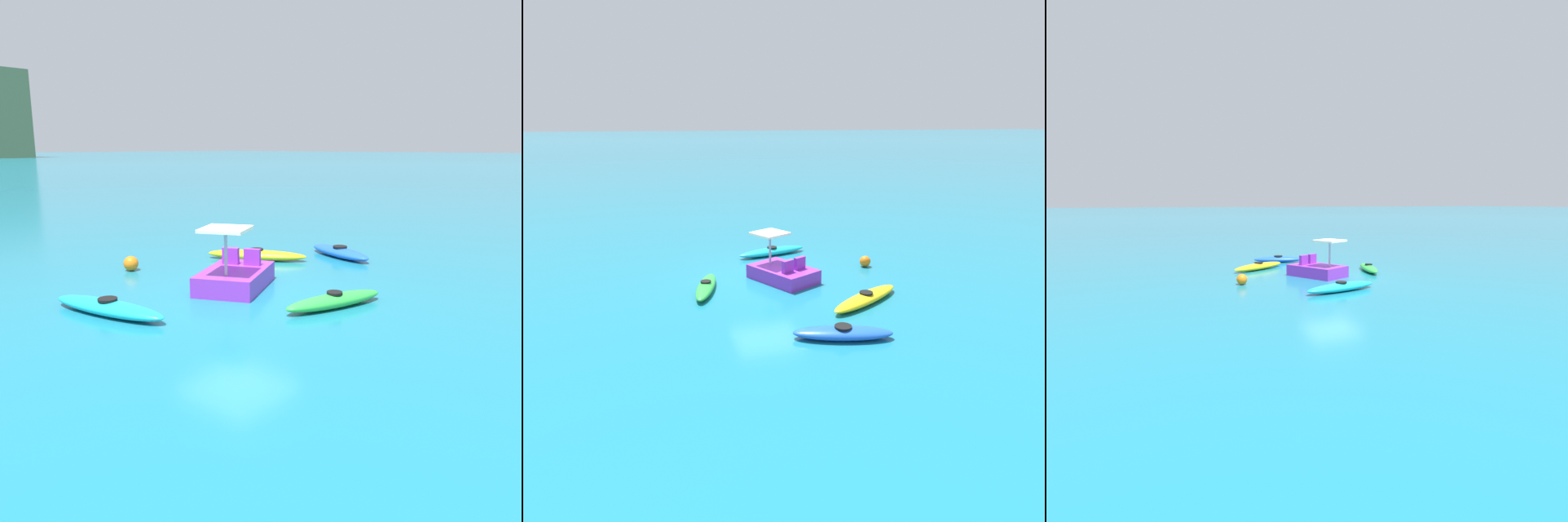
{
  "view_description": "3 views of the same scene",
  "coord_description": "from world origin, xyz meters",
  "views": [
    {
      "loc": [
        -8.89,
        -8.56,
        3.58
      ],
      "look_at": [
        2.59,
        1.53,
        0.21
      ],
      "focal_mm": 35.93,
      "sensor_mm": 36.0,
      "label": 1
    },
    {
      "loc": [
        15.92,
        -4.32,
        5.55
      ],
      "look_at": [
        0.63,
        0.5,
        0.79
      ],
      "focal_mm": 32.29,
      "sensor_mm": 36.0,
      "label": 2
    },
    {
      "loc": [
        -17.1,
        8.49,
        3.29
      ],
      "look_at": [
        1.64,
        0.51,
        0.54
      ],
      "focal_mm": 29.87,
      "sensor_mm": 36.0,
      "label": 3
    }
  ],
  "objects": [
    {
      "name": "kayak_cyan",
      "position": [
        -2.95,
        1.08,
        0.16
      ],
      "size": [
        1.27,
        3.16,
        0.37
      ],
      "color": "#19B7C6",
      "rests_on": "ground_plane"
    },
    {
      "name": "ground_plane",
      "position": [
        0.0,
        0.0,
        0.0
      ],
      "size": [
        600.0,
        600.0,
        0.0
      ],
      "primitive_type": "plane",
      "color": "#19728C"
    },
    {
      "name": "pedal_boat_purple",
      "position": [
        0.43,
        0.52,
        0.34
      ],
      "size": [
        2.81,
        2.4,
        1.68
      ],
      "color": "purple",
      "rests_on": "ground_plane"
    },
    {
      "name": "kayak_blue",
      "position": [
        5.5,
        0.62,
        0.16
      ],
      "size": [
        1.5,
        2.78,
        0.37
      ],
      "color": "blue",
      "rests_on": "ground_plane"
    },
    {
      "name": "kayak_green",
      "position": [
        0.73,
        -2.32,
        0.16
      ],
      "size": [
        2.71,
        1.31,
        0.37
      ],
      "color": "green",
      "rests_on": "ground_plane"
    },
    {
      "name": "buoy_orange",
      "position": [
        -0.2,
        4.16,
        0.22
      ],
      "size": [
        0.44,
        0.44,
        0.44
      ],
      "primitive_type": "sphere",
      "color": "orange",
      "rests_on": "ground_plane"
    },
    {
      "name": "kayak_yellow",
      "position": [
        3.36,
        2.39,
        0.16
      ],
      "size": [
        2.17,
        3.13,
        0.37
      ],
      "color": "yellow",
      "rests_on": "ground_plane"
    }
  ]
}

